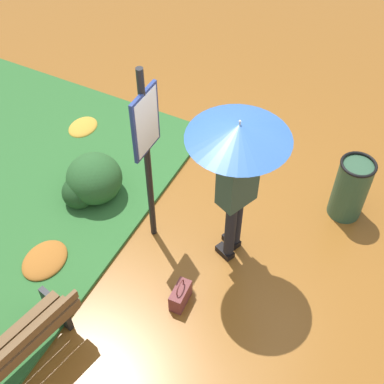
{
  "coord_description": "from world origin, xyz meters",
  "views": [
    {
      "loc": [
        3.27,
        1.27,
        4.87
      ],
      "look_at": [
        0.04,
        -0.38,
        0.85
      ],
      "focal_mm": 48.23,
      "sensor_mm": 36.0,
      "label": 1
    }
  ],
  "objects": [
    {
      "name": "handbag",
      "position": [
        0.82,
        -0.12,
        0.13
      ],
      "size": [
        0.31,
        0.16,
        0.37
      ],
      "color": "brown",
      "rests_on": "ground_plane"
    },
    {
      "name": "trash_bin",
      "position": [
        -1.2,
        1.08,
        0.42
      ],
      "size": [
        0.42,
        0.42,
        0.83
      ],
      "color": "#2D5138",
      "rests_on": "ground_plane"
    },
    {
      "name": "shrub_cluster",
      "position": [
        -0.01,
        -1.79,
        0.29
      ],
      "size": [
        0.75,
        0.69,
        0.62
      ],
      "color": "#285628",
      "rests_on": "ground_plane"
    },
    {
      "name": "person_with_umbrella",
      "position": [
        0.03,
        0.09,
        1.55
      ],
      "size": [
        0.96,
        0.96,
        2.04
      ],
      "color": "black",
      "rests_on": "ground_plane"
    },
    {
      "name": "info_sign_post",
      "position": [
        0.14,
        -0.83,
        1.44
      ],
      "size": [
        0.44,
        0.07,
        2.3
      ],
      "color": "black",
      "rests_on": "ground_plane"
    },
    {
      "name": "leaf_pile_near_person",
      "position": [
        -1.0,
        -2.65,
        0.05
      ],
      "size": [
        0.47,
        0.38,
        0.1
      ],
      "color": "gold",
      "rests_on": "ground_plane"
    },
    {
      "name": "leaf_pile_by_bench",
      "position": [
        1.08,
        -1.7,
        0.06
      ],
      "size": [
        0.58,
        0.46,
        0.13
      ],
      "color": "#A86023",
      "rests_on": "ground_plane"
    },
    {
      "name": "ground_plane",
      "position": [
        0.0,
        0.0,
        0.0
      ],
      "size": [
        18.0,
        18.0,
        0.0
      ],
      "primitive_type": "plane",
      "color": "brown"
    },
    {
      "name": "park_bench",
      "position": [
        2.22,
        -1.09,
        0.4
      ],
      "size": [
        1.41,
        0.65,
        0.75
      ],
      "color": "black",
      "rests_on": "ground_plane"
    }
  ]
}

